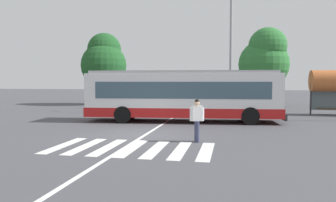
{
  "coord_description": "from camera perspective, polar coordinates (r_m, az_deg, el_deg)",
  "views": [
    {
      "loc": [
        4.01,
        -13.91,
        2.42
      ],
      "look_at": [
        0.46,
        4.03,
        1.3
      ],
      "focal_mm": 33.99,
      "sensor_mm": 36.0,
      "label": 1
    }
  ],
  "objects": [
    {
      "name": "parked_car_blue",
      "position": [
        31.95,
        -4.49,
        0.53
      ],
      "size": [
        2.19,
        4.64,
        1.35
      ],
      "color": "black",
      "rests_on": "ground_plane"
    },
    {
      "name": "background_tree_right",
      "position": [
        33.7,
        16.97,
        7.2
      ],
      "size": [
        5.02,
        5.02,
        7.81
      ],
      "color": "brown",
      "rests_on": "ground_plane"
    },
    {
      "name": "pedestrian_crossing_street",
      "position": [
        12.77,
        5.21,
        -3.04
      ],
      "size": [
        0.56,
        0.37,
        1.72
      ],
      "color": "#333856",
      "rests_on": "ground_plane"
    },
    {
      "name": "parked_car_white",
      "position": [
        31.12,
        0.13,
        0.46
      ],
      "size": [
        2.21,
        4.64,
        1.35
      ],
      "color": "black",
      "rests_on": "ground_plane"
    },
    {
      "name": "twin_arm_street_lamp",
      "position": [
        24.74,
        11.23,
        11.71
      ],
      "size": [
        5.3,
        0.32,
        9.73
      ],
      "color": "#939399",
      "rests_on": "ground_plane"
    },
    {
      "name": "ground_plane",
      "position": [
        14.68,
        -4.85,
        -6.0
      ],
      "size": [
        160.0,
        160.0,
        0.0
      ],
      "primitive_type": "plane",
      "color": "#47474C"
    },
    {
      "name": "parked_car_champagne",
      "position": [
        30.82,
        4.85,
        0.42
      ],
      "size": [
        2.01,
        4.57,
        1.35
      ],
      "color": "black",
      "rests_on": "ground_plane"
    },
    {
      "name": "background_tree_left",
      "position": [
        34.06,
        -11.41,
        7.07
      ],
      "size": [
        4.69,
        4.69,
        7.5
      ],
      "color": "brown",
      "rests_on": "ground_plane"
    },
    {
      "name": "lane_center_line",
      "position": [
        16.53,
        -2.19,
        -4.9
      ],
      "size": [
        0.16,
        24.0,
        0.01
      ],
      "primitive_type": "cube",
      "color": "silver",
      "rests_on": "ground_plane"
    },
    {
      "name": "crosswalk_painted_stripes",
      "position": [
        11.75,
        -6.54,
        -8.38
      ],
      "size": [
        5.84,
        3.05,
        0.01
      ],
      "color": "silver",
      "rests_on": "ground_plane"
    },
    {
      "name": "city_transit_bus",
      "position": [
        19.19,
        2.66,
        1.02
      ],
      "size": [
        11.73,
        3.62,
        3.06
      ],
      "color": "black",
      "rests_on": "ground_plane"
    }
  ]
}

